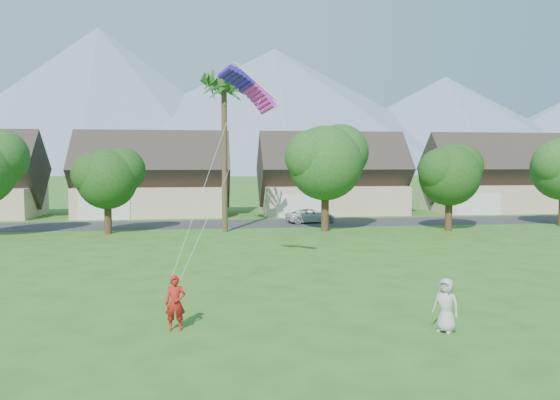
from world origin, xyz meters
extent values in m
plane|color=#2D6019|center=(0.00, 0.00, 0.00)|extent=(500.00, 500.00, 0.00)
cube|color=#2D2D30|center=(0.00, 34.00, 0.01)|extent=(90.00, 7.00, 0.01)
imported|color=#AB1A13|center=(-4.37, 3.15, 0.91)|extent=(0.68, 0.46, 1.83)
imported|color=#AFB0AB|center=(4.40, 1.84, 0.89)|extent=(1.00, 1.02, 1.77)
imported|color=silver|center=(5.97, 34.00, 0.63)|extent=(4.86, 2.94, 1.26)
cone|color=slate|center=(-55.00, 260.00, 35.00)|extent=(190.00, 190.00, 70.00)
cone|color=slate|center=(30.00, 260.00, 31.00)|extent=(240.00, 240.00, 62.00)
cone|color=slate|center=(120.00, 260.00, 25.00)|extent=(200.00, 200.00, 50.00)
cube|color=beige|center=(-9.00, 43.00, 1.50)|extent=(15.00, 8.00, 3.00)
cube|color=#382D28|center=(-9.00, 43.00, 4.79)|extent=(15.75, 8.15, 8.15)
cube|color=silver|center=(-13.20, 38.94, 1.10)|extent=(4.80, 0.12, 2.20)
cube|color=beige|center=(10.00, 43.00, 1.50)|extent=(15.00, 8.00, 3.00)
cube|color=#382D28|center=(10.00, 43.00, 4.79)|extent=(15.75, 8.15, 8.15)
cube|color=silver|center=(5.80, 38.94, 1.10)|extent=(4.80, 0.12, 2.20)
cube|color=beige|center=(29.00, 43.00, 1.50)|extent=(15.00, 8.00, 3.00)
cube|color=#382D28|center=(29.00, 43.00, 4.79)|extent=(15.75, 8.15, 8.15)
cube|color=silver|center=(24.80, 38.94, 1.10)|extent=(4.80, 0.12, 2.20)
cylinder|color=#47301C|center=(-11.00, 28.50, 1.09)|extent=(0.56, 0.56, 2.18)
sphere|color=#214916|center=(-11.00, 28.50, 4.22)|extent=(4.62, 4.62, 4.62)
cylinder|color=#47301C|center=(6.00, 28.00, 1.41)|extent=(0.62, 0.62, 2.82)
sphere|color=#214916|center=(6.00, 28.00, 5.46)|extent=(5.98, 5.98, 5.98)
cylinder|color=#47301C|center=(16.00, 27.00, 1.15)|extent=(0.58, 0.58, 2.30)
sphere|color=#214916|center=(16.00, 27.00, 4.46)|extent=(4.90, 4.90, 4.90)
cylinder|color=#4C3D26|center=(-2.00, 28.50, 6.00)|extent=(0.44, 0.44, 12.00)
sphere|color=#286021|center=(-2.00, 28.50, 12.30)|extent=(3.00, 3.00, 3.00)
cube|color=#3016AA|center=(-2.04, 10.89, 9.05)|extent=(1.66, 1.41, 0.50)
cube|color=#E22AB9|center=(-0.63, 10.89, 9.05)|extent=(1.66, 1.41, 0.50)
camera|label=1|loc=(-3.24, -14.79, 5.55)|focal=35.00mm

